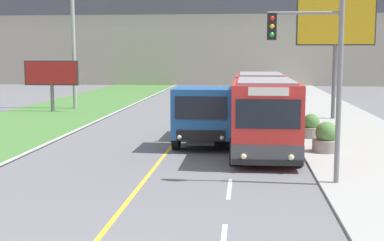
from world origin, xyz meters
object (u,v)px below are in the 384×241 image
traffic_light_mast (318,68)px  city_bus (262,109)px  dump_truck (204,116)px  car_distant (258,101)px  planter_round_second (311,127)px  planter_round_near (326,139)px  utility_pole_far (73,24)px  billboard_large (336,25)px  billboard_small (51,75)px

traffic_light_mast → city_bus: bearing=100.5°
dump_truck → city_bus: bearing=20.0°
car_distant → planter_round_second: (2.20, -12.33, -0.11)m
dump_truck → planter_round_near: dump_truck is taller
utility_pole_far → billboard_large: size_ratio=1.62×
dump_truck → planter_round_second: bearing=26.1°
car_distant → billboard_small: billboard_small is taller
dump_truck → car_distant: (2.71, 14.74, -0.64)m
traffic_light_mast → planter_round_near: (1.13, 5.30, -2.99)m
planter_round_second → billboard_small: bearing=147.9°
utility_pole_far → billboard_small: size_ratio=3.22×
billboard_small → utility_pole_far: bearing=67.8°
dump_truck → traffic_light_mast: size_ratio=1.13×
car_distant → city_bus: bearing=-90.7°
car_distant → billboard_large: (4.44, -4.60, 5.07)m
dump_truck → utility_pole_far: utility_pole_far is taller
planter_round_second → planter_round_near: bearing=-87.7°
dump_truck → traffic_light_mast: bearing=-59.3°
car_distant → billboard_large: size_ratio=0.57×
city_bus → planter_round_second: size_ratio=10.93×
utility_pole_far → car_distant: bearing=-1.0°
traffic_light_mast → billboard_large: 17.20m
utility_pole_far → traffic_light_mast: bearing=-55.9°
billboard_large → planter_round_near: billboard_large is taller
city_bus → billboard_small: (-14.12, 11.85, 1.03)m
traffic_light_mast → billboard_large: billboard_large is taller
utility_pole_far → billboard_small: (-0.90, -2.21, -3.61)m
planter_round_near → planter_round_second: size_ratio=1.08×
city_bus → car_distant: bearing=89.3°
planter_round_near → billboard_large: bearing=79.7°
planter_round_second → city_bus: bearing=-148.0°
dump_truck → billboard_small: billboard_small is taller
billboard_large → billboard_small: bearing=172.0°
car_distant → traffic_light_mast: 21.60m
billboard_small → billboard_large: bearing=-8.0°
utility_pole_far → planter_round_second: bearing=-38.9°
traffic_light_mast → planter_round_second: traffic_light_mast is taller
car_distant → planter_round_near: 16.24m
dump_truck → billboard_large: bearing=54.8°
planter_round_near → utility_pole_far: bearing=134.0°
city_bus → planter_round_near: 3.51m
car_distant → utility_pole_far: utility_pole_far is taller
traffic_light_mast → planter_round_second: size_ratio=4.97×
city_bus → billboard_small: 18.46m
traffic_light_mast → billboard_small: size_ratio=1.48×
utility_pole_far → planter_round_second: 20.81m
dump_truck → utility_pole_far: 19.03m
utility_pole_far → planter_round_near: (15.75, -16.30, -5.57)m
utility_pole_far → billboard_small: bearing=-112.2°
billboard_large → dump_truck: bearing=-125.2°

